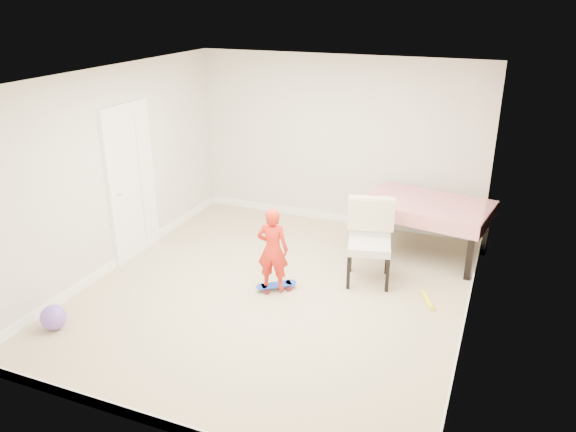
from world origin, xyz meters
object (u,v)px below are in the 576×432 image
at_px(child, 273,252).
at_px(balloon, 53,317).
at_px(dining_chair, 369,243).
at_px(skateboard, 276,287).
at_px(dining_table, 424,228).

relative_size(child, balloon, 3.77).
bearing_deg(child, dining_chair, -155.19).
bearing_deg(skateboard, dining_chair, -5.09).
distance_m(dining_chair, balloon, 3.75).
xyz_separation_m(skateboard, child, (-0.03, -0.04, 0.49)).
bearing_deg(dining_chair, skateboard, -160.21).
bearing_deg(child, balloon, 32.24).
relative_size(skateboard, balloon, 1.84).
relative_size(dining_table, balloon, 5.97).
relative_size(skateboard, child, 0.49).
relative_size(dining_chair, skateboard, 2.06).
bearing_deg(balloon, skateboard, 41.67).
distance_m(skateboard, balloon, 2.56).
height_order(dining_chair, skateboard, dining_chair).
bearing_deg(skateboard, balloon, -176.56).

